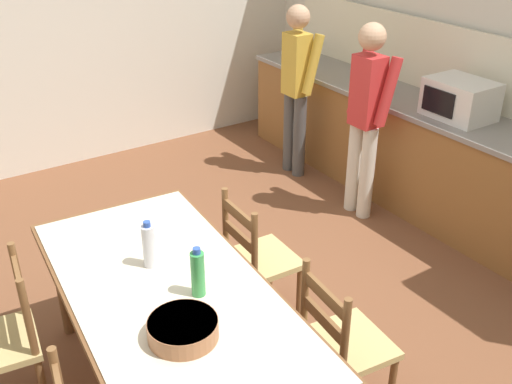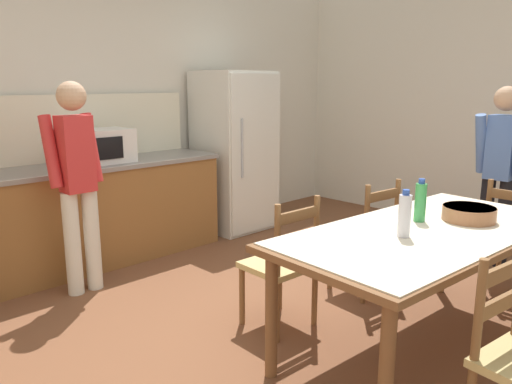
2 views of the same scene
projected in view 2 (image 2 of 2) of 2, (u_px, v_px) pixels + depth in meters
The scene contains 15 objects.
ground_plane at pixel (314, 328), 3.38m from camera, with size 8.32×8.32×0.00m, color brown.
wall_back at pixel (108, 101), 4.93m from camera, with size 6.52×0.12×2.90m, color silver.
wall_right at pixel (512, 100), 5.30m from camera, with size 0.12×5.20×2.90m, color silver.
kitchen_counter at pixel (32, 225), 4.16m from camera, with size 3.55×0.66×0.93m.
counter_splashback at pixel (9, 132), 4.22m from camera, with size 3.51×0.03×0.60m, color #EFE8CB.
refrigerator at pixel (235, 151), 5.58m from camera, with size 0.74×0.73×1.76m.
microwave at pixel (102, 146), 4.47m from camera, with size 0.50×0.39×0.30m.
dining_table at pixel (427, 241), 2.98m from camera, with size 2.07×1.09×0.78m.
bottle_near_centre at pixel (405, 215), 2.78m from camera, with size 0.07×0.07×0.27m.
bottle_off_centre at pixel (420, 202), 3.09m from camera, with size 0.07×0.07×0.27m.
serving_bowl at pixel (469, 213), 3.12m from camera, with size 0.32×0.32×0.09m.
chair_side_far_right at pixel (367, 238), 3.89m from camera, with size 0.46×0.44×0.91m.
chair_side_far_left at pixel (283, 265), 3.32m from camera, with size 0.44×0.42×0.91m.
person_at_counter at pixel (77, 177), 3.81m from camera, with size 0.41×0.28×1.64m.
person_by_table at pixel (499, 167), 4.39m from camera, with size 0.28×0.40×1.60m.
Camera 2 is at (-2.45, -1.94, 1.62)m, focal length 35.00 mm.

